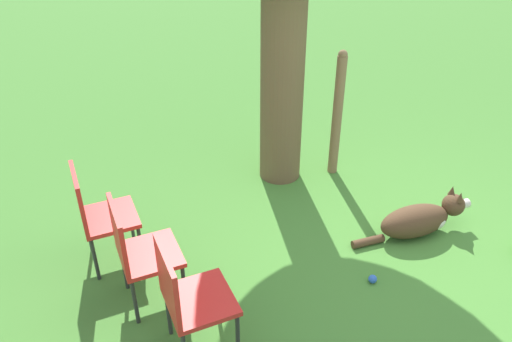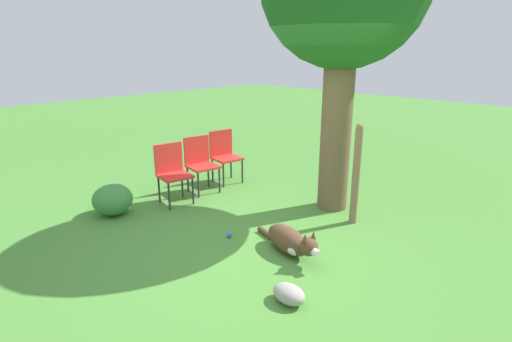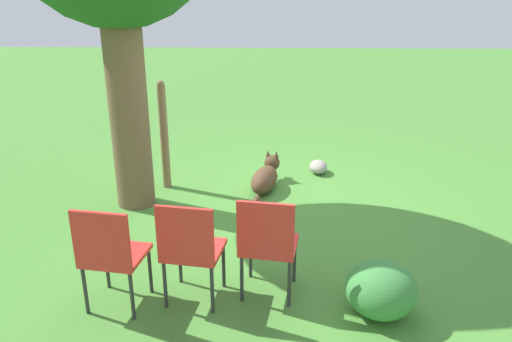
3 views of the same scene
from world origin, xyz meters
name	(u,v)px [view 1 (image 1 of 3)]	position (x,y,z in m)	size (l,w,h in m)	color
ground_plane	(385,258)	(0.00, 0.00, 0.00)	(30.00, 30.00, 0.00)	#478433
dog	(421,219)	(0.49, 0.08, 0.15)	(1.14, 0.44, 0.40)	#513823
fence_post	(337,114)	(0.53, 1.33, 0.68)	(0.10, 0.10, 1.34)	#846647
red_chair_0	(187,295)	(-1.79, 0.05, 0.51)	(0.48, 0.50, 0.89)	red
red_chair_1	(137,249)	(-1.89, 0.64, 0.51)	(0.48, 0.50, 0.89)	red
red_chair_2	(97,212)	(-1.99, 1.23, 0.51)	(0.48, 0.50, 0.89)	red
tennis_ball	(373,279)	(-0.30, -0.15, 0.03)	(0.07, 0.07, 0.07)	blue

